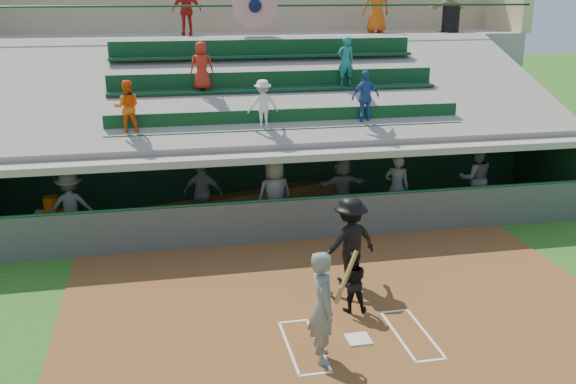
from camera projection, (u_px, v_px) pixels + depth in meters
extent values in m
plane|color=#235618|center=(358.00, 341.00, 11.68)|extent=(100.00, 100.00, 0.00)
cube|color=brown|center=(350.00, 327.00, 12.14)|extent=(11.00, 9.00, 0.02)
cube|color=silver|center=(358.00, 339.00, 11.67)|extent=(0.43, 0.43, 0.03)
cube|color=white|center=(318.00, 344.00, 11.53)|extent=(0.05, 1.80, 0.01)
cube|color=white|center=(397.00, 335.00, 11.81)|extent=(0.05, 1.80, 0.01)
cube|color=silver|center=(289.00, 347.00, 11.42)|extent=(0.05, 1.80, 0.01)
cube|color=white|center=(425.00, 332.00, 11.91)|extent=(0.05, 1.80, 0.01)
cube|color=white|center=(293.00, 321.00, 12.32)|extent=(0.60, 0.05, 0.01)
cube|color=white|center=(394.00, 311.00, 12.70)|extent=(0.60, 0.05, 0.01)
cube|color=white|center=(316.00, 374.00, 10.63)|extent=(0.60, 0.05, 0.01)
cube|color=white|center=(431.00, 360.00, 11.02)|extent=(0.60, 0.05, 0.01)
cube|color=gray|center=(286.00, 217.00, 17.98)|extent=(16.00, 3.50, 0.04)
cube|color=gray|center=(250.00, 98.00, 23.60)|extent=(20.00, 3.00, 4.60)
cube|color=#4D534D|center=(300.00, 220.00, 16.18)|extent=(16.00, 0.06, 1.10)
cylinder|color=#164528|center=(300.00, 199.00, 16.01)|extent=(16.00, 0.08, 0.08)
cube|color=black|center=(275.00, 164.00, 19.29)|extent=(16.00, 0.25, 2.20)
cube|color=black|center=(548.00, 165.00, 19.17)|extent=(0.25, 3.50, 2.20)
cube|color=gray|center=(286.00, 141.00, 17.32)|extent=(16.40, 3.90, 0.18)
cube|color=gray|center=(265.00, 149.00, 20.91)|extent=(16.40, 3.50, 2.30)
cube|color=#99978B|center=(257.00, 105.00, 22.10)|extent=(16.40, 0.30, 4.60)
cube|color=gray|center=(274.00, 85.00, 18.67)|extent=(16.40, 6.51, 2.37)
cube|color=#0B341C|center=(290.00, 129.00, 16.67)|extent=(9.40, 0.42, 0.08)
cube|color=#0C361A|center=(289.00, 118.00, 16.78)|extent=(9.40, 0.06, 0.45)
cube|color=#0B341D|center=(277.00, 89.00, 18.22)|extent=(9.40, 0.42, 0.08)
cube|color=#0C351B|center=(275.00, 79.00, 18.33)|extent=(9.40, 0.06, 0.45)
cube|color=#0B3319|center=(265.00, 56.00, 19.77)|extent=(9.40, 0.42, 0.08)
cube|color=#0D391C|center=(264.00, 47.00, 19.88)|extent=(9.40, 0.06, 0.45)
imported|color=#E7550D|center=(127.00, 107.00, 15.78)|extent=(0.65, 0.51, 1.32)
imported|color=silver|center=(263.00, 104.00, 16.43)|extent=(0.86, 0.57, 1.24)
imported|color=#274B9C|center=(365.00, 97.00, 16.93)|extent=(0.89, 0.54, 1.41)
imported|color=#AA1F13|center=(202.00, 66.00, 17.71)|extent=(0.69, 0.49, 1.33)
imported|color=#196E72|center=(346.00, 61.00, 18.48)|extent=(0.55, 0.40, 1.40)
cylinder|color=#133C1E|center=(255.00, 6.00, 21.20)|extent=(20.00, 0.07, 0.07)
cylinder|color=red|center=(255.00, 6.00, 21.18)|extent=(1.50, 0.06, 1.50)
sphere|color=#0D1234|center=(255.00, 6.00, 21.16)|extent=(0.44, 0.44, 0.44)
imported|color=#5C5F5A|center=(323.00, 307.00, 10.79)|extent=(0.50, 0.74, 1.99)
cylinder|color=olive|center=(346.00, 277.00, 10.54)|extent=(0.56, 0.54, 0.75)
sphere|color=olive|center=(331.00, 293.00, 10.74)|extent=(0.10, 0.10, 0.10)
imported|color=black|center=(352.00, 282.00, 12.56)|extent=(0.67, 0.56, 1.25)
imported|color=black|center=(350.00, 242.00, 13.59)|extent=(1.43, 1.07, 1.97)
cube|color=brown|center=(273.00, 196.00, 18.93)|extent=(15.23, 5.35, 0.48)
cube|color=silver|center=(51.00, 224.00, 16.41)|extent=(0.76, 0.57, 0.66)
cylinder|color=#D7580C|center=(51.00, 204.00, 16.31)|extent=(0.39, 0.39, 0.39)
imported|color=#52544F|center=(71.00, 206.00, 16.03)|extent=(1.20, 0.75, 1.78)
imported|color=#61635E|center=(203.00, 193.00, 17.05)|extent=(1.14, 0.76, 1.80)
imported|color=#5B5D58|center=(275.00, 195.00, 16.63)|extent=(1.07, 0.81, 1.95)
imported|color=#5A5C57|center=(342.00, 187.00, 17.63)|extent=(1.68, 0.72, 1.75)
imported|color=#575954|center=(397.00, 187.00, 17.49)|extent=(0.79, 0.67, 1.83)
imported|color=#5D605A|center=(475.00, 178.00, 18.16)|extent=(1.05, 0.87, 1.93)
cylinder|color=black|center=(451.00, 19.00, 23.59)|extent=(0.63, 0.63, 0.95)
imported|color=red|center=(187.00, 10.00, 21.81)|extent=(1.01, 0.46, 1.69)
imported|color=#C94B0B|center=(377.00, 5.00, 23.17)|extent=(0.97, 0.65, 1.96)
imported|color=tan|center=(448.00, 9.00, 23.60)|extent=(1.55, 0.65, 1.62)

